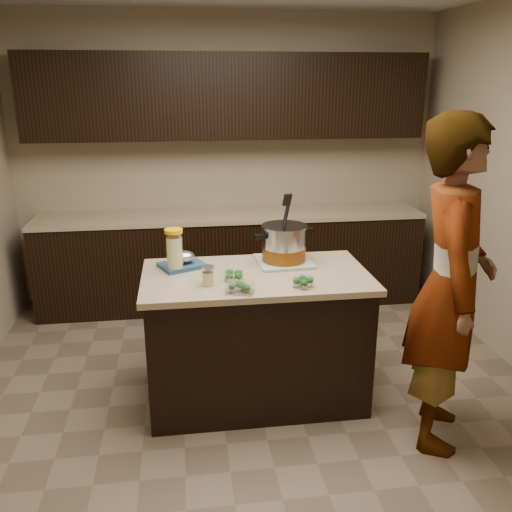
{
  "coord_description": "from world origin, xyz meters",
  "views": [
    {
      "loc": [
        -0.46,
        -3.25,
        2.09
      ],
      "look_at": [
        0.0,
        0.0,
        1.02
      ],
      "focal_mm": 38.0,
      "sensor_mm": 36.0,
      "label": 1
    }
  ],
  "objects_px": {
    "lemonade_pitcher": "(175,252)",
    "person": "(450,286)",
    "stock_pot": "(284,246)",
    "island": "(256,336)"
  },
  "relations": [
    {
      "from": "island",
      "to": "lemonade_pitcher",
      "type": "relative_size",
      "value": 5.19
    },
    {
      "from": "island",
      "to": "person",
      "type": "distance_m",
      "value": 1.29
    },
    {
      "from": "person",
      "to": "lemonade_pitcher",
      "type": "bearing_deg",
      "value": 89.34
    },
    {
      "from": "island",
      "to": "person",
      "type": "bearing_deg",
      "value": -28.28
    },
    {
      "from": "island",
      "to": "stock_pot",
      "type": "distance_m",
      "value": 0.64
    },
    {
      "from": "lemonade_pitcher",
      "to": "person",
      "type": "relative_size",
      "value": 0.14
    },
    {
      "from": "lemonade_pitcher",
      "to": "stock_pot",
      "type": "bearing_deg",
      "value": 5.72
    },
    {
      "from": "island",
      "to": "person",
      "type": "height_order",
      "value": "person"
    },
    {
      "from": "stock_pot",
      "to": "lemonade_pitcher",
      "type": "distance_m",
      "value": 0.74
    },
    {
      "from": "island",
      "to": "person",
      "type": "relative_size",
      "value": 0.75
    }
  ]
}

